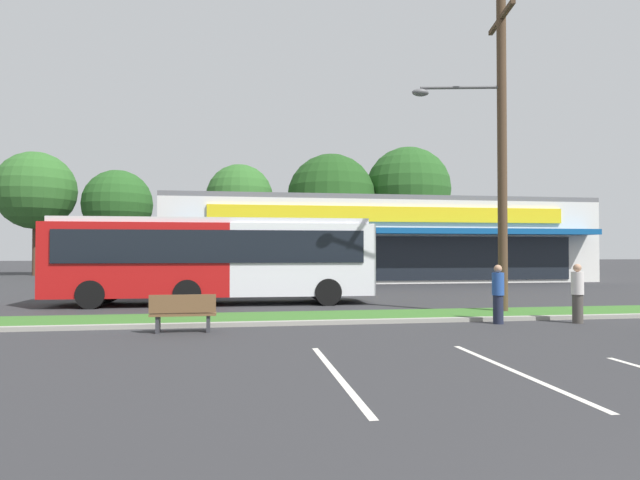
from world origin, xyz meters
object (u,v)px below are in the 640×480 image
at_px(car_1, 160,277).
at_px(city_bus, 215,258).
at_px(pedestrian_by_pole, 578,293).
at_px(bus_stop_bench, 183,312).
at_px(utility_pole, 498,145).
at_px(car_0, 269,275).
at_px(pedestrian_near_bench, 498,294).

bearing_deg(car_1, city_bus, 113.57).
relative_size(city_bus, pedestrian_by_pole, 7.29).
height_order(car_1, pedestrian_by_pole, pedestrian_by_pole).
bearing_deg(car_1, bus_stop_bench, 99.94).
xyz_separation_m(car_1, pedestrian_by_pole, (13.19, -13.91, 0.08)).
bearing_deg(pedestrian_by_pole, utility_pole, 87.73).
bearing_deg(utility_pole, city_bus, 151.90).
distance_m(utility_pole, city_bus, 10.90).
bearing_deg(car_1, car_0, 169.65).
height_order(bus_stop_bench, pedestrian_by_pole, pedestrian_by_pole).
distance_m(bus_stop_bench, car_1, 14.22).
bearing_deg(car_1, utility_pole, 135.99).
bearing_deg(bus_stop_bench, pedestrian_by_pole, -179.48).
relative_size(pedestrian_near_bench, pedestrian_by_pole, 0.99).
distance_m(utility_pole, pedestrian_by_pole, 5.25).
bearing_deg(car_1, pedestrian_by_pole, 133.49).
bearing_deg(city_bus, utility_pole, -27.06).
xyz_separation_m(city_bus, car_0, (2.39, 5.80, -0.95)).
bearing_deg(pedestrian_by_pole, car_0, 91.89).
bearing_deg(pedestrian_near_bench, utility_pole, -143.43).
height_order(utility_pole, city_bus, utility_pole).
xyz_separation_m(utility_pole, pedestrian_by_pole, (1.17, -2.29, -4.57)).
bearing_deg(utility_pole, pedestrian_near_bench, -117.75).
distance_m(car_0, car_1, 5.44).
distance_m(city_bus, bus_stop_bench, 7.36).
distance_m(utility_pole, pedestrian_near_bench, 5.14).
bearing_deg(bus_stop_bench, car_1, -80.06).
height_order(utility_pole, car_1, utility_pole).
bearing_deg(pedestrian_near_bench, pedestrian_by_pole, 148.31).
xyz_separation_m(bus_stop_bench, pedestrian_by_pole, (10.74, 0.10, 0.33)).
bearing_deg(car_0, car_1, 169.65).
distance_m(utility_pole, car_0, 13.37).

